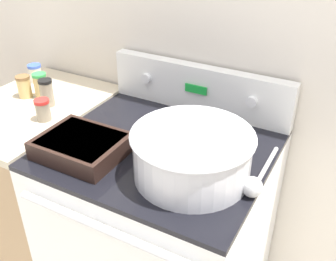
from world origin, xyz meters
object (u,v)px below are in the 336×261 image
Objects in this scene: spice_jar_brown_cap at (24,86)px; spice_jar_blue_cap at (35,73)px; spice_jar_green_cap at (41,85)px; casserole_dish at (82,145)px; ladle at (255,183)px; spice_jar_black_cap at (47,93)px; mixing_bowl at (192,152)px; spice_jar_red_cap at (43,110)px.

spice_jar_brown_cap is 0.16m from spice_jar_blue_cap.
spice_jar_brown_cap is (-0.07, -0.03, -0.01)m from spice_jar_green_cap.
spice_jar_green_cap reaches higher than casserole_dish.
spice_jar_green_cap is 0.07m from spice_jar_brown_cap.
ladle is at bearing -13.19° from spice_jar_blue_cap.
casserole_dish is 0.66m from spice_jar_blue_cap.
spice_jar_black_cap is at bearing -30.05° from spice_jar_green_cap.
ladle is (0.19, 0.02, -0.06)m from mixing_bowl.
casserole_dish is at bearing -20.70° from spice_jar_red_cap.
mixing_bowl reaches higher than casserole_dish.
ladle is 0.90m from spice_jar_black_cap.
spice_jar_black_cap is at bearing -5.77° from spice_jar_brown_cap.
casserole_dish is 0.93× the size of ladle.
spice_jar_red_cap is at bearing -40.97° from spice_jar_blue_cap.
spice_jar_black_cap is at bearing -35.12° from spice_jar_blue_cap.
spice_jar_red_cap is 0.24m from spice_jar_brown_cap.
spice_jar_green_cap reaches higher than spice_jar_blue_cap.
spice_jar_blue_cap is at bearing 166.81° from ladle.
spice_jar_brown_cap is at bearing 156.02° from casserole_dish.
spice_jar_green_cap is (-0.41, 0.24, 0.03)m from casserole_dish.
ladle is 1.15m from spice_jar_blue_cap.
ladle is 2.77× the size of spice_jar_green_cap.
ladle is at bearing 9.12° from casserole_dish.
casserole_dish is 3.44× the size of spice_jar_blue_cap.
spice_jar_black_cap is 1.05× the size of spice_jar_green_cap.
ladle is (0.56, 0.09, -0.01)m from casserole_dish.
casserole_dish is 0.57m from ladle.
spice_jar_blue_cap is at bearing 139.03° from spice_jar_red_cap.
spice_jar_red_cap is at bearing -54.13° from spice_jar_black_cap.
mixing_bowl is 3.32× the size of spice_jar_black_cap.
spice_jar_black_cap is 0.27m from spice_jar_blue_cap.
ladle is 3.68× the size of spice_jar_blue_cap.
mixing_bowl is at bearing -17.01° from spice_jar_blue_cap.
spice_jar_brown_cap reaches higher than spice_jar_blue_cap.
spice_jar_green_cap reaches higher than spice_jar_red_cap.
spice_jar_blue_cap is (-0.92, 0.28, -0.03)m from mixing_bowl.
spice_jar_blue_cap is at bearing 144.88° from spice_jar_black_cap.
spice_jar_black_cap reaches higher than spice_jar_green_cap.
spice_jar_blue_cap is at bearing 142.42° from spice_jar_green_cap.
spice_jar_black_cap reaches higher than spice_jar_red_cap.
spice_jar_red_cap is 1.04× the size of spice_jar_blue_cap.
spice_jar_red_cap is at bearing -43.99° from spice_jar_green_cap.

